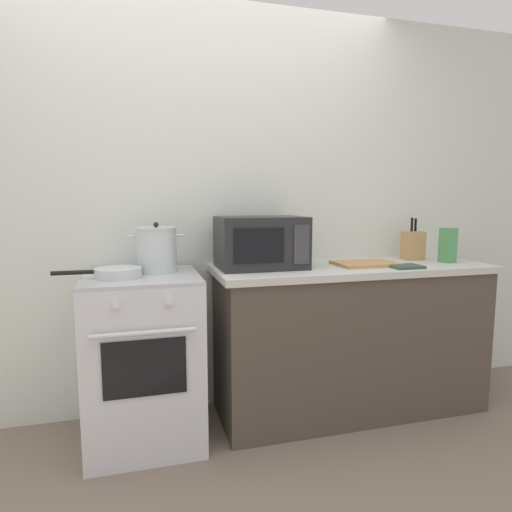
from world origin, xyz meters
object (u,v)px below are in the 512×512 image
object	(u,v)px
stock_pot	(157,249)
knife_block	(413,245)
microwave	(261,242)
pasta_box	(448,245)
cutting_board	(365,264)
stove	(144,358)
oven_mitt	(406,267)
frying_pan	(117,273)

from	to	relation	value
stock_pot	knife_block	size ratio (longest dim) A/B	1.09
stock_pot	knife_block	distance (m)	1.67
knife_block	stock_pot	bearing A→B (deg)	-178.04
microwave	pasta_box	world-z (taller)	microwave
microwave	cutting_board	world-z (taller)	microwave
stove	oven_mitt	size ratio (longest dim) A/B	5.11
knife_block	pasta_box	distance (m)	0.22
oven_mitt	stove	bearing A→B (deg)	173.96
knife_block	pasta_box	world-z (taller)	knife_block
frying_pan	cutting_board	world-z (taller)	frying_pan
stock_pot	frying_pan	xyz separation A→B (m)	(-0.21, -0.13, -0.10)
stock_pot	microwave	xyz separation A→B (m)	(0.60, -0.00, 0.03)
frying_pan	stove	bearing A→B (deg)	21.53
frying_pan	pasta_box	size ratio (longest dim) A/B	1.98
stock_pot	knife_block	xyz separation A→B (m)	(1.67, 0.06, -0.03)
frying_pan	pasta_box	world-z (taller)	pasta_box
stock_pot	pasta_box	bearing A→B (deg)	-3.58
stove	oven_mitt	world-z (taller)	oven_mitt
microwave	cutting_board	bearing A→B (deg)	-6.94
oven_mitt	frying_pan	bearing A→B (deg)	176.10
stock_pot	cutting_board	xyz separation A→B (m)	(1.24, -0.08, -0.11)
stock_pot	pasta_box	size ratio (longest dim) A/B	1.39
knife_block	microwave	bearing A→B (deg)	-176.70
stock_pot	pasta_box	distance (m)	1.81
pasta_box	cutting_board	bearing A→B (deg)	176.98
cutting_board	pasta_box	size ratio (longest dim) A/B	1.64
frying_pan	cutting_board	xyz separation A→B (m)	(1.44, 0.05, -0.02)
frying_pan	cutting_board	size ratio (longest dim) A/B	1.21
stove	oven_mitt	distance (m)	1.58
stove	microwave	size ratio (longest dim) A/B	1.84
stock_pot	knife_block	world-z (taller)	knife_block
stove	cutting_board	bearing A→B (deg)	0.05
pasta_box	frying_pan	bearing A→B (deg)	-179.45
stove	knife_block	world-z (taller)	knife_block
cutting_board	pasta_box	bearing A→B (deg)	-3.02
microwave	oven_mitt	xyz separation A→B (m)	(0.82, -0.24, -0.14)
microwave	oven_mitt	bearing A→B (deg)	-16.20
stock_pot	microwave	bearing A→B (deg)	-0.47
knife_block	cutting_board	bearing A→B (deg)	-162.06
cutting_board	oven_mitt	size ratio (longest dim) A/B	2.00
frying_pan	microwave	world-z (taller)	microwave
cutting_board	oven_mitt	xyz separation A→B (m)	(0.18, -0.16, -0.00)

